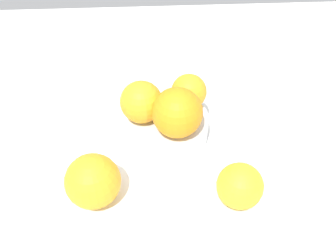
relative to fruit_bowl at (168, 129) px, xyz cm
name	(u,v)px	position (x,y,z in cm)	size (l,w,h in cm)	color
ground_plane	(168,143)	(0.00, 0.00, -3.67)	(110.00, 110.00, 2.00)	white
fruit_bowl	(168,129)	(0.00, 0.00, 0.00)	(14.39, 14.39, 5.58)	silver
orange_in_bowl_0	(189,92)	(-2.92, 3.86, 6.09)	(6.35, 6.35, 6.35)	#F9A823
orange_in_bowl_1	(141,102)	(-0.06, -4.51, 6.56)	(7.29, 7.29, 7.29)	#F9A823
orange_in_bowl_2	(177,113)	(3.66, 1.28, 7.10)	(8.37, 8.37, 8.37)	orange
orange_loose_0	(240,186)	(14.19, 10.21, 0.96)	(7.26, 7.26, 7.26)	yellow
orange_loose_1	(93,181)	(12.51, -12.20, 1.64)	(8.62, 8.62, 8.62)	#F9A823
folded_napkin	(123,71)	(-22.05, -9.11, -2.52)	(14.95, 14.95, 0.30)	white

